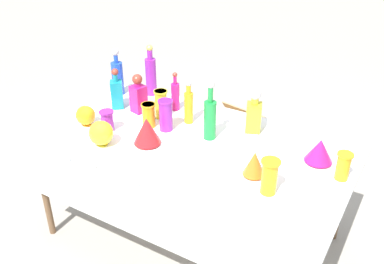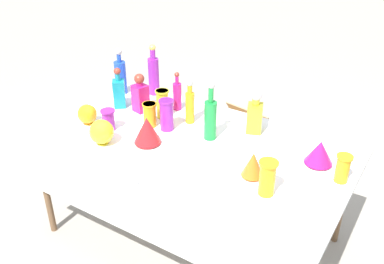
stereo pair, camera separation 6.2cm
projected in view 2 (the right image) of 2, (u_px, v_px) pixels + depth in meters
name	position (u px, v px, depth m)	size (l,w,h in m)	color
ground_plane	(192.00, 235.00, 3.10)	(40.00, 40.00, 0.00)	#A0998C
display_table	(189.00, 154.00, 2.72)	(1.98, 1.20, 0.76)	white
tall_bottle_0	(210.00, 117.00, 2.73)	(0.08, 0.08, 0.40)	#198C38
tall_bottle_1	(177.00, 95.00, 3.11)	(0.06, 0.06, 0.29)	#C61972
tall_bottle_2	(154.00, 74.00, 3.33)	(0.08, 0.08, 0.41)	purple
tall_bottle_3	(190.00, 105.00, 2.93)	(0.06, 0.06, 0.31)	orange
tall_bottle_4	(120.00, 75.00, 3.35)	(0.09, 0.09, 0.37)	blue
square_decanter_0	(140.00, 95.00, 3.08)	(0.12, 0.12, 0.29)	#C61972
square_decanter_1	(119.00, 91.00, 3.15)	(0.12, 0.12, 0.31)	teal
square_decanter_2	(255.00, 113.00, 2.81)	(0.13, 0.13, 0.31)	yellow
slender_vase_0	(267.00, 177.00, 2.24)	(0.10, 0.10, 0.20)	orange
slender_vase_1	(108.00, 119.00, 2.86)	(0.10, 0.10, 0.15)	purple
slender_vase_2	(162.00, 103.00, 3.01)	(0.10, 0.10, 0.21)	yellow
slender_vase_3	(150.00, 114.00, 2.90)	(0.10, 0.10, 0.17)	orange
slender_vase_4	(343.00, 168.00, 2.35)	(0.09, 0.09, 0.17)	orange
slender_vase_5	(167.00, 114.00, 2.85)	(0.10, 0.10, 0.22)	purple
fluted_vase_0	(147.00, 130.00, 2.70)	(0.17, 0.17, 0.19)	red
fluted_vase_1	(253.00, 164.00, 2.39)	(0.13, 0.13, 0.16)	orange
fluted_vase_2	(320.00, 152.00, 2.50)	(0.17, 0.17, 0.15)	#C61972
round_bowl_0	(102.00, 132.00, 2.70)	(0.16, 0.16, 0.17)	yellow
round_bowl_1	(87.00, 114.00, 2.94)	(0.13, 0.13, 0.14)	orange
price_tag_left	(66.00, 157.00, 2.58)	(0.05, 0.01, 0.04)	white
price_tag_center	(90.00, 163.00, 2.51)	(0.06, 0.01, 0.05)	white
price_tag_right	(134.00, 182.00, 2.35)	(0.05, 0.01, 0.04)	white
cardboard_box_behind_left	(241.00, 136.00, 4.02)	(0.60, 0.48, 0.40)	tan
cardboard_box_behind_right	(216.00, 140.00, 3.97)	(0.58, 0.41, 0.38)	tan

